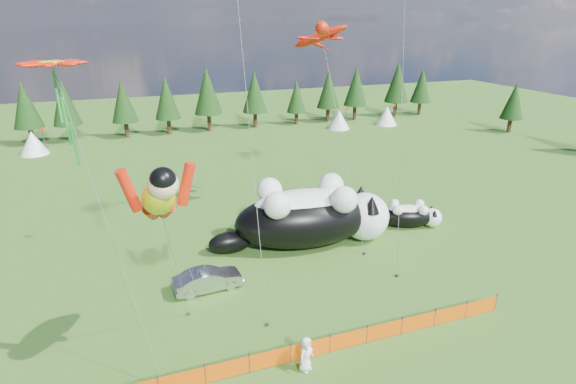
# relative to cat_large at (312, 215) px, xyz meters

# --- Properties ---
(ground) EXTENTS (160.00, 160.00, 0.00)m
(ground) POSITION_rel_cat_large_xyz_m (-4.46, -7.80, -2.24)
(ground) COLOR black
(ground) RESTS_ON ground
(safety_fence) EXTENTS (22.06, 0.06, 1.10)m
(safety_fence) POSITION_rel_cat_large_xyz_m (-4.46, -10.80, -1.74)
(safety_fence) COLOR #262626
(safety_fence) RESTS_ON ground
(tree_line) EXTENTS (90.00, 4.00, 8.00)m
(tree_line) POSITION_rel_cat_large_xyz_m (-4.46, 37.20, 1.76)
(tree_line) COLOR black
(tree_line) RESTS_ON ground
(festival_tents) EXTENTS (50.00, 3.20, 2.80)m
(festival_tents) POSITION_rel_cat_large_xyz_m (6.54, 32.20, -0.84)
(festival_tents) COLOR white
(festival_tents) RESTS_ON ground
(cat_large) EXTENTS (13.06, 5.71, 4.72)m
(cat_large) POSITION_rel_cat_large_xyz_m (0.00, 0.00, 0.00)
(cat_large) COLOR black
(cat_large) RESTS_ON ground
(cat_small) EXTENTS (5.35, 3.26, 2.00)m
(cat_small) POSITION_rel_cat_large_xyz_m (8.33, 0.14, -1.29)
(cat_small) COLOR black
(cat_small) RESTS_ON ground
(car) EXTENTS (4.16, 1.72, 1.34)m
(car) POSITION_rel_cat_large_xyz_m (-8.01, -3.39, -1.57)
(car) COLOR #B9B9BE
(car) RESTS_ON ground
(spectator_e) EXTENTS (1.03, 0.94, 1.76)m
(spectator_e) POSITION_rel_cat_large_xyz_m (-4.97, -11.46, -1.36)
(spectator_e) COLOR white
(spectator_e) RESTS_ON ground
(superhero_kite) EXTENTS (4.28, 5.96, 10.75)m
(superhero_kite) POSITION_rel_cat_large_xyz_m (-10.51, -9.07, 6.12)
(superhero_kite) COLOR yellow
(superhero_kite) RESTS_ON ground
(gecko_kite) EXTENTS (6.53, 11.64, 16.13)m
(gecko_kite) POSITION_rel_cat_large_xyz_m (2.69, 5.50, 11.66)
(gecko_kite) COLOR red
(gecko_kite) RESTS_ON ground
(flower_kite) EXTENTS (4.56, 6.92, 14.45)m
(flower_kite) POSITION_rel_cat_large_xyz_m (-13.98, -5.31, 10.99)
(flower_kite) COLOR red
(flower_kite) RESTS_ON ground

